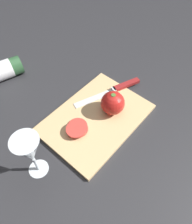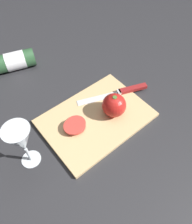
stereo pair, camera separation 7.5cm
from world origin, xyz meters
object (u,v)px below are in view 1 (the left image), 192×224
Objects in this scene: wine_glass at (29,151)px; tomato_slice_stack_near at (77,128)px; whole_tomato at (113,103)px; knife at (120,87)px.

wine_glass reaches higher than tomato_slice_stack_near.
tomato_slice_stack_near is (-0.18, -0.00, -0.09)m from wine_glass.
tomato_slice_stack_near is at bearing -14.85° from whole_tomato.
whole_tomato is at bearing 165.15° from tomato_slice_stack_near.
whole_tomato is (-0.32, 0.04, -0.06)m from wine_glass.
whole_tomato is 0.12m from knife.
wine_glass is 2.06× the size of tomato_slice_stack_near.
wine_glass is at bearing 0.49° from tomato_slice_stack_near.
wine_glass is 0.65× the size of knife.
wine_glass is 0.32m from whole_tomato.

